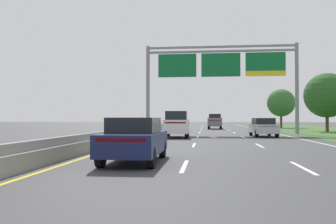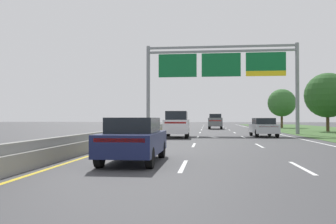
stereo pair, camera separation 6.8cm
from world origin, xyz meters
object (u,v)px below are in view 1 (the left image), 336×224
Objects in this scene: overhead_sign_gantry at (221,70)px; roadside_tree_far at (327,95)px; pickup_truck_grey at (215,122)px; car_silver_right_lane_sedan at (263,127)px; car_navy_left_lane_sedan at (135,139)px; car_white_left_lane_suv at (177,124)px; roadside_tree_distant at (281,103)px.

overhead_sign_gantry is 2.21× the size of roadside_tree_far.
roadside_tree_far is at bearing -125.30° from pickup_truck_grey.
pickup_truck_grey is at bearing 7.61° from car_silver_right_lane_sedan.
car_silver_right_lane_sedan is at bearing -55.62° from overhead_sign_gantry.
pickup_truck_grey is at bearing -5.74° from car_navy_left_lane_sedan.
car_white_left_lane_suv is (-7.15, -2.04, 0.28)m from car_silver_right_lane_sedan.
pickup_truck_grey is 16.14m from roadside_tree_far.
car_silver_right_lane_sedan is (3.53, -21.57, -0.26)m from pickup_truck_grey.
car_silver_right_lane_sedan is at bearing -75.71° from car_white_left_lane_suv.
roadside_tree_far is 1.08× the size of roadside_tree_distant.
car_white_left_lane_suv reaches higher than car_silver_right_lane_sedan.
roadside_tree_far is (12.48, 7.21, -2.17)m from overhead_sign_gantry.
pickup_truck_grey is at bearing 90.66° from overhead_sign_gantry.
pickup_truck_grey is 13.14m from roadside_tree_distant.
overhead_sign_gantry is at bearing -114.38° from roadside_tree_distant.
roadside_tree_far is (9.14, 12.09, 3.40)m from car_silver_right_lane_sedan.
car_navy_left_lane_sedan is (-7.29, -18.25, 0.00)m from car_silver_right_lane_sedan.
roadside_tree_distant is (14.59, 46.62, 3.24)m from car_navy_left_lane_sedan.
pickup_truck_grey is 0.80× the size of roadside_tree_far.
overhead_sign_gantry is 2.76× the size of pickup_truck_grey.
roadside_tree_far is 16.38m from roadside_tree_distant.
overhead_sign_gantry reaches higher than roadside_tree_distant.
car_navy_left_lane_sedan is (-3.75, -39.82, -0.26)m from pickup_truck_grey.
car_navy_left_lane_sedan is at bearing -118.44° from roadside_tree_far.
car_white_left_lane_suv is at bearing 172.77° from pickup_truck_grey.
car_white_left_lane_suv is at bearing -139.07° from roadside_tree_far.
roadside_tree_distant is (-1.84, 16.28, -0.16)m from roadside_tree_far.
roadside_tree_distant is at bearing -27.07° from car_white_left_lane_suv.
pickup_truck_grey is 39.99m from car_navy_left_lane_sedan.
car_navy_left_lane_sedan is at bearing 177.88° from car_white_left_lane_suv.
pickup_truck_grey is at bearing 143.22° from roadside_tree_far.
overhead_sign_gantry is 3.41× the size of car_navy_left_lane_sedan.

